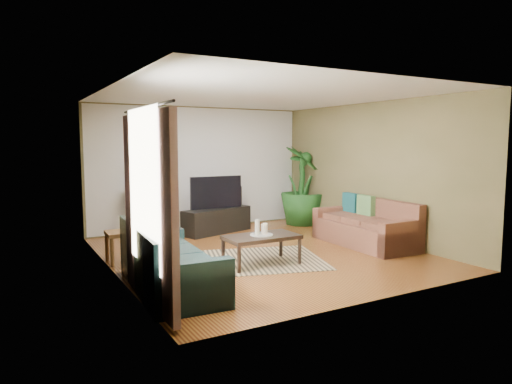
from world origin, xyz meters
TOP-DOWN VIEW (x-y plane):
  - floor at (0.00, 0.00)m, footprint 5.50×5.50m
  - ceiling at (0.00, 0.00)m, footprint 5.50×5.50m
  - wall_back at (0.00, 2.75)m, footprint 5.00×0.00m
  - wall_front at (0.00, -2.75)m, footprint 5.00×0.00m
  - wall_left at (-2.50, 0.00)m, footprint 0.00×5.50m
  - wall_right at (2.50, 0.00)m, footprint 0.00×5.50m
  - backwall_panel at (0.00, 2.74)m, footprint 4.90×0.00m
  - window_pane at (-2.48, -1.60)m, footprint 0.00×1.80m
  - curtain_near at (-2.43, -2.35)m, footprint 0.08×0.35m
  - curtain_far at (-2.43, -0.85)m, footprint 0.08×0.35m
  - curtain_rod at (-2.43, -1.60)m, footprint 0.03×1.90m
  - sofa_left at (-2.01, -1.09)m, footprint 1.06×2.21m
  - sofa_right at (2.01, -0.38)m, footprint 0.99×2.09m
  - area_rug at (-0.45, -0.34)m, footprint 2.77×2.30m
  - coffee_table at (-0.38, -0.65)m, footprint 1.15×0.63m
  - candle_tray at (-0.38, -0.65)m, footprint 0.36×0.36m
  - candle_tall at (-0.44, -0.62)m, footprint 0.07×0.07m
  - candle_mid at (-0.34, -0.69)m, footprint 0.07×0.07m
  - candle_short at (-0.31, -0.59)m, footprint 0.07×0.07m
  - tv_stand at (0.08, 2.04)m, footprint 1.64×0.92m
  - television at (0.08, 2.06)m, footprint 1.16×0.06m
  - speaker_left at (-1.59, 2.50)m, footprint 0.21×0.23m
  - speaker_right at (0.78, 2.50)m, footprint 0.19×0.20m
  - potted_plant at (2.25, 2.01)m, footprint 1.43×1.43m
  - plant_pot at (2.25, 2.01)m, footprint 0.34×0.34m
  - pedestal at (-1.43, 2.40)m, footprint 0.40×0.40m
  - vase at (-1.43, 2.40)m, footprint 0.33×0.33m
  - side_table at (-2.25, 0.58)m, footprint 0.49×0.49m

SIDE VIEW (x-z plane):
  - floor at x=0.00m, z-range 0.00..0.00m
  - area_rug at x=-0.45m, z-range 0.00..0.01m
  - plant_pot at x=2.25m, z-range 0.00..0.26m
  - pedestal at x=-1.43m, z-range 0.00..0.36m
  - coffee_table at x=-0.38m, z-range 0.00..0.47m
  - side_table at x=-2.25m, z-range 0.00..0.50m
  - tv_stand at x=0.08m, z-range 0.00..0.53m
  - sofa_left at x=-2.01m, z-range 0.00..0.85m
  - sofa_right at x=2.01m, z-range 0.00..0.85m
  - speaker_right at x=0.78m, z-range 0.00..0.93m
  - candle_tray at x=-0.38m, z-range 0.47..0.49m
  - speaker_left at x=-1.59m, z-range 0.00..1.03m
  - vase at x=-1.43m, z-range 0.29..0.75m
  - candle_short at x=-0.31m, z-range 0.49..0.63m
  - candle_mid at x=-0.34m, z-range 0.49..0.66m
  - candle_tall at x=-0.44m, z-range 0.49..0.72m
  - television at x=0.08m, z-range 0.53..1.21m
  - potted_plant at x=2.25m, z-range 0.00..1.82m
  - curtain_near at x=-2.43m, z-range 0.05..2.25m
  - curtain_far at x=-2.43m, z-range 0.05..2.25m
  - wall_left at x=-2.50m, z-range -1.40..4.10m
  - wall_right at x=2.50m, z-range -1.40..4.10m
  - wall_back at x=0.00m, z-range -1.15..3.85m
  - wall_front at x=0.00m, z-range -1.15..3.85m
  - backwall_panel at x=0.00m, z-range -1.10..3.80m
  - window_pane at x=-2.48m, z-range 0.50..2.30m
  - curtain_rod at x=-2.43m, z-range 2.28..2.31m
  - ceiling at x=0.00m, z-range 2.70..2.70m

